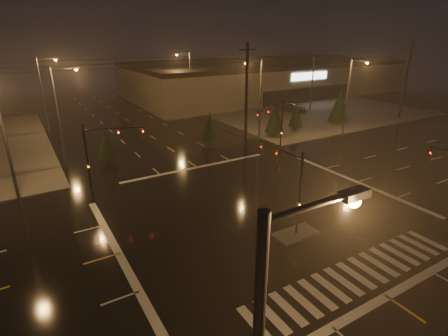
{
  "coord_description": "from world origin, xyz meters",
  "views": [
    {
      "loc": [
        -14.78,
        -19.17,
        12.8
      ],
      "look_at": [
        -1.72,
        2.71,
        3.0
      ],
      "focal_mm": 28.0,
      "sensor_mm": 36.0,
      "label": 1
    }
  ],
  "objects": [
    {
      "name": "conifer_4",
      "position": [
        4.89,
        17.1,
        2.41
      ],
      "size": [
        2.19,
        2.19,
        4.13
      ],
      "color": "black",
      "rests_on": "ground"
    },
    {
      "name": "streetlight_2",
      "position": [
        -11.18,
        34.0,
        5.8
      ],
      "size": [
        2.77,
        0.32,
        10.0
      ],
      "color": "#38383A",
      "rests_on": "ground"
    },
    {
      "name": "streetlight_4",
      "position": [
        11.18,
        36.0,
        5.8
      ],
      "size": [
        2.77,
        0.32,
        10.0
      ],
      "color": "#38383A",
      "rests_on": "ground"
    },
    {
      "name": "utility_pole_1",
      "position": [
        8.0,
        14.0,
        6.13
      ],
      "size": [
        2.2,
        0.32,
        12.0
      ],
      "color": "black",
      "rests_on": "ground"
    },
    {
      "name": "signal_mast_median",
      "position": [
        0.0,
        -3.07,
        3.75
      ],
      "size": [
        0.25,
        4.59,
        6.0
      ],
      "color": "black",
      "rests_on": "ground"
    },
    {
      "name": "conifer_3",
      "position": [
        -7.6,
        16.75,
        2.25
      ],
      "size": [
        1.99,
        1.99,
        3.81
      ],
      "color": "black",
      "rests_on": "ground"
    },
    {
      "name": "stop_bar_near",
      "position": [
        0.0,
        -11.0,
        0.01
      ],
      "size": [
        16.0,
        0.5,
        0.01
      ],
      "primitive_type": "cube",
      "color": "beige",
      "rests_on": "ground"
    },
    {
      "name": "ground",
      "position": [
        0.0,
        0.0,
        0.0
      ],
      "size": [
        140.0,
        140.0,
        0.0
      ],
      "primitive_type": "plane",
      "color": "black",
      "rests_on": "ground"
    },
    {
      "name": "streetlight_5",
      "position": [
        -16.0,
        11.18,
        5.8
      ],
      "size": [
        0.32,
        2.77,
        10.0
      ],
      "color": "#38383A",
      "rests_on": "ground"
    },
    {
      "name": "conifer_1",
      "position": [
        18.32,
        16.75,
        2.28
      ],
      "size": [
        2.02,
        2.02,
        3.86
      ],
      "color": "black",
      "rests_on": "ground"
    },
    {
      "name": "utility_pole_2",
      "position": [
        38.0,
        14.0,
        6.13
      ],
      "size": [
        2.2,
        0.32,
        12.0
      ],
      "color": "black",
      "rests_on": "ground"
    },
    {
      "name": "crosswalk",
      "position": [
        0.0,
        -9.0,
        0.01
      ],
      "size": [
        15.0,
        2.6,
        0.01
      ],
      "primitive_type": "cube",
      "color": "beige",
      "rests_on": "ground"
    },
    {
      "name": "retail_building",
      "position": [
        35.0,
        45.99,
        3.84
      ],
      "size": [
        60.2,
        28.3,
        7.2
      ],
      "color": "#766A54",
      "rests_on": "ground"
    },
    {
      "name": "car_parked",
      "position": [
        26.33,
        26.83,
        0.86
      ],
      "size": [
        4.64,
        5.24,
        1.72
      ],
      "primitive_type": "imported",
      "rotation": [
        0.0,
        0.0,
        0.64
      ],
      "color": "black",
      "rests_on": "ground"
    },
    {
      "name": "streetlight_3",
      "position": [
        11.18,
        16.0,
        5.8
      ],
      "size": [
        2.77,
        0.32,
        10.0
      ],
      "color": "#38383A",
      "rests_on": "ground"
    },
    {
      "name": "median_island",
      "position": [
        0.0,
        -4.0,
        0.07
      ],
      "size": [
        3.0,
        1.6,
        0.15
      ],
      "primitive_type": "cube",
      "color": "#4A4842",
      "rests_on": "ground"
    },
    {
      "name": "parking_lot",
      "position": [
        35.0,
        28.0,
        0.04
      ],
      "size": [
        50.0,
        24.0,
        0.08
      ],
      "primitive_type": "cube",
      "color": "black",
      "rests_on": "ground"
    },
    {
      "name": "streetlight_6",
      "position": [
        22.0,
        11.18,
        5.8
      ],
      "size": [
        0.32,
        2.77,
        10.0
      ],
      "color": "#38383A",
      "rests_on": "ground"
    },
    {
      "name": "signal_mast_ne",
      "position": [
        9.5,
        10.14,
        3.79
      ],
      "size": [
        4.84,
        1.86,
        6.0
      ],
      "color": "black",
      "rests_on": "ground"
    },
    {
      "name": "signal_mast_nw",
      "position": [
        -9.5,
        10.14,
        3.79
      ],
      "size": [
        4.84,
        1.86,
        6.0
      ],
      "color": "black",
      "rests_on": "ground"
    },
    {
      "name": "sidewalk_ne",
      "position": [
        30.0,
        30.0,
        0.06
      ],
      "size": [
        36.0,
        36.0,
        0.12
      ],
      "primitive_type": "cube",
      "color": "#4A4842",
      "rests_on": "ground"
    },
    {
      "name": "conifer_0",
      "position": [
        13.92,
        15.95,
        2.65
      ],
      "size": [
        2.5,
        2.5,
        4.61
      ],
      "color": "black",
      "rests_on": "ground"
    },
    {
      "name": "stop_bar_far",
      "position": [
        0.0,
        11.0,
        0.01
      ],
      "size": [
        16.0,
        0.5,
        0.01
      ],
      "primitive_type": "cube",
      "color": "beige",
      "rests_on": "ground"
    },
    {
      "name": "conifer_2",
      "position": [
        26.27,
        16.26,
        2.95
      ],
      "size": [
        2.89,
        2.89,
        5.21
      ],
      "color": "black",
      "rests_on": "ground"
    },
    {
      "name": "streetlight_1",
      "position": [
        -11.18,
        18.0,
        5.8
      ],
      "size": [
        2.77,
        0.32,
        10.0
      ],
      "color": "#38383A",
      "rests_on": "ground"
    }
  ]
}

